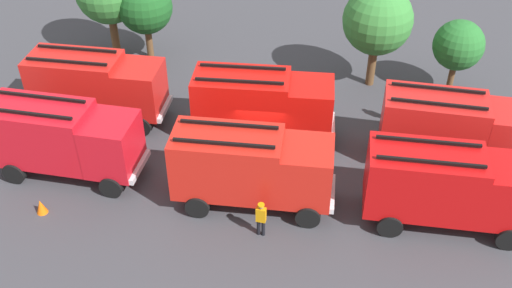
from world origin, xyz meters
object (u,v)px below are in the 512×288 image
at_px(fire_truck_2, 448,185).
at_px(firefighter_1, 393,107).
at_px(fire_truck_3, 96,84).
at_px(tree_1, 145,7).
at_px(fire_truck_1, 251,166).
at_px(fire_truck_0, 63,137).
at_px(tree_3, 458,45).
at_px(fire_truck_5, 455,128).
at_px(traffic_cone_1, 257,104).
at_px(fire_truck_4, 262,103).
at_px(traffic_cone_0, 41,207).
at_px(tree_2, 378,20).
at_px(firefighter_0, 261,218).

relative_size(fire_truck_2, firefighter_1, 4.44).
relative_size(fire_truck_3, tree_1, 1.40).
xyz_separation_m(fire_truck_3, tree_1, (0.37, 6.96, 1.34)).
bearing_deg(fire_truck_1, fire_truck_0, 173.90).
bearing_deg(fire_truck_2, fire_truck_0, 177.68).
distance_m(tree_1, tree_3, 18.54).
bearing_deg(fire_truck_3, firefighter_1, 7.66).
relative_size(fire_truck_5, traffic_cone_1, 11.83).
relative_size(fire_truck_3, tree_3, 1.65).
height_order(fire_truck_4, traffic_cone_1, fire_truck_4).
bearing_deg(traffic_cone_0, traffic_cone_1, 52.28).
distance_m(fire_truck_5, tree_2, 8.23).
bearing_deg(fire_truck_4, fire_truck_1, -90.05).
distance_m(fire_truck_0, firefighter_0, 10.21).
bearing_deg(fire_truck_0, tree_2, 39.26).
xyz_separation_m(fire_truck_1, fire_truck_3, (-9.46, 5.06, 0.00)).
relative_size(tree_2, traffic_cone_0, 8.59).
bearing_deg(fire_truck_5, firefighter_1, 131.77).
distance_m(fire_truck_1, firefighter_1, 10.09).
xyz_separation_m(tree_3, traffic_cone_0, (-18.56, -14.25, -2.62)).
bearing_deg(fire_truck_1, traffic_cone_1, 95.54).
bearing_deg(firefighter_1, tree_2, -175.87).
bearing_deg(fire_truck_4, tree_1, 135.41).
xyz_separation_m(firefighter_0, tree_2, (4.00, 13.51, 3.12)).
bearing_deg(fire_truck_3, traffic_cone_0, -89.94).
bearing_deg(fire_truck_0, fire_truck_3, 95.01).
distance_m(firefighter_0, tree_3, 16.25).
bearing_deg(fire_truck_0, firefighter_1, 26.54).
height_order(firefighter_0, tree_3, tree_3).
xyz_separation_m(fire_truck_4, traffic_cone_0, (-8.65, -7.53, -1.80)).
height_order(fire_truck_2, tree_3, tree_3).
height_order(fire_truck_2, traffic_cone_1, fire_truck_2).
bearing_deg(fire_truck_3, tree_2, 22.04).
height_order(fire_truck_0, firefighter_0, fire_truck_0).
distance_m(fire_truck_5, firefighter_1, 4.36).
relative_size(tree_1, tree_2, 0.85).
xyz_separation_m(fire_truck_5, traffic_cone_0, (-18.08, -7.29, -1.80)).
xyz_separation_m(fire_truck_1, tree_3, (9.44, 11.71, 0.83)).
relative_size(fire_truck_0, firefighter_1, 4.38).
relative_size(fire_truck_3, firefighter_0, 4.13).
distance_m(fire_truck_3, tree_3, 20.05).
distance_m(fire_truck_2, tree_2, 11.89).
bearing_deg(firefighter_1, fire_truck_3, -95.82).
bearing_deg(traffic_cone_0, tree_3, 37.51).
height_order(fire_truck_3, traffic_cone_1, fire_truck_3).
bearing_deg(fire_truck_4, fire_truck_5, -6.89).
height_order(fire_truck_1, firefighter_0, fire_truck_1).
bearing_deg(tree_2, traffic_cone_0, -134.64).
xyz_separation_m(fire_truck_5, firefighter_0, (-8.14, -6.67, -1.16)).
height_order(fire_truck_0, fire_truck_1, same).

